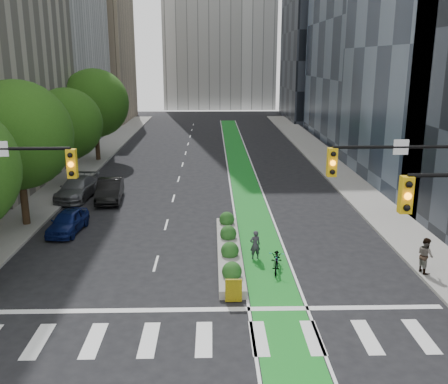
{
  "coord_description": "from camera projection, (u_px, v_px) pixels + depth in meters",
  "views": [
    {
      "loc": [
        0.33,
        -17.18,
        9.9
      ],
      "look_at": [
        0.97,
        8.52,
        3.0
      ],
      "focal_mm": 40.0,
      "sensor_mm": 36.0,
      "label": 1
    }
  ],
  "objects": [
    {
      "name": "sidewalk_right",
      "position": [
        343.0,
        175.0,
        43.55
      ],
      "size": [
        3.6,
        90.0,
        0.15
      ],
      "primitive_type": "cube",
      "color": "gray",
      "rests_on": "ground"
    },
    {
      "name": "parked_car_left_mid",
      "position": [
        110.0,
        190.0,
        35.66
      ],
      "size": [
        2.06,
        4.87,
        1.56
      ],
      "primitive_type": "imported",
      "rotation": [
        0.0,
        0.0,
        0.09
      ],
      "color": "black",
      "rests_on": "ground"
    },
    {
      "name": "cyclist",
      "position": [
        255.0,
        245.0,
        25.26
      ],
      "size": [
        0.63,
        0.5,
        1.52
      ],
      "primitive_type": "imported",
      "rotation": [
        0.0,
        0.0,
        3.42
      ],
      "color": "#312D36",
      "rests_on": "ground"
    },
    {
      "name": "pedestrian_near",
      "position": [
        425.0,
        255.0,
        23.32
      ],
      "size": [
        0.78,
        0.93,
        1.7
      ],
      "primitive_type": "imported",
      "rotation": [
        0.0,
        0.0,
        1.75
      ],
      "color": "gray",
      "rests_on": "sidewalk_right"
    },
    {
      "name": "parked_car_left_near",
      "position": [
        68.0,
        221.0,
        29.18
      ],
      "size": [
        1.91,
        4.05,
        1.34
      ],
      "primitive_type": "imported",
      "rotation": [
        0.0,
        0.0,
        -0.09
      ],
      "color": "#0E1A55",
      "rests_on": "ground"
    },
    {
      "name": "ground",
      "position": [
        204.0,
        325.0,
        19.15
      ],
      "size": [
        160.0,
        160.0,
        0.0
      ],
      "primitive_type": "plane",
      "color": "black",
      "rests_on": "ground"
    },
    {
      "name": "sidewalk_left",
      "position": [
        71.0,
        176.0,
        42.98
      ],
      "size": [
        3.6,
        90.0,
        0.15
      ],
      "primitive_type": "cube",
      "color": "gray",
      "rests_on": "ground"
    },
    {
      "name": "bike_lane_paint",
      "position": [
        239.0,
        164.0,
        48.18
      ],
      "size": [
        2.2,
        70.0,
        0.01
      ],
      "primitive_type": "cube",
      "color": "#167B20",
      "rests_on": "ground"
    },
    {
      "name": "building_dark_end",
      "position": [
        331.0,
        32.0,
        81.65
      ],
      "size": [
        14.0,
        18.0,
        28.0
      ],
      "primitive_type": "cube",
      "color": "black",
      "rests_on": "ground"
    },
    {
      "name": "tree_mid",
      "position": [
        17.0,
        135.0,
        29.03
      ],
      "size": [
        6.4,
        6.4,
        8.78
      ],
      "color": "black",
      "rests_on": "ground"
    },
    {
      "name": "bicycle",
      "position": [
        277.0,
        259.0,
        24.02
      ],
      "size": [
        1.04,
        2.15,
        1.08
      ],
      "primitive_type": "imported",
      "rotation": [
        0.0,
        0.0,
        -0.16
      ],
      "color": "gray",
      "rests_on": "ground"
    },
    {
      "name": "signal_right",
      "position": [
        436.0,
        200.0,
        18.56
      ],
      "size": [
        5.82,
        0.51,
        7.2
      ],
      "color": "black",
      "rests_on": "ground"
    },
    {
      "name": "parked_car_left_far",
      "position": [
        77.0,
        188.0,
        36.29
      ],
      "size": [
        2.56,
        5.35,
        1.5
      ],
      "primitive_type": "imported",
      "rotation": [
        0.0,
        0.0,
        -0.09
      ],
      "color": "#5A5B5F",
      "rests_on": "ground"
    },
    {
      "name": "building_tan_far",
      "position": [
        83.0,
        38.0,
        79.02
      ],
      "size": [
        14.0,
        16.0,
        26.0
      ],
      "primitive_type": "cube",
      "color": "tan",
      "rests_on": "ground"
    },
    {
      "name": "median_planter",
      "position": [
        229.0,
        248.0,
        25.88
      ],
      "size": [
        1.2,
        10.26,
        1.1
      ],
      "color": "gray",
      "rests_on": "ground"
    },
    {
      "name": "tree_far",
      "position": [
        95.0,
        103.0,
        48.3
      ],
      "size": [
        6.6,
        6.6,
        9.0
      ],
      "color": "black",
      "rests_on": "ground"
    },
    {
      "name": "tree_midfar",
      "position": [
        66.0,
        124.0,
        38.84
      ],
      "size": [
        5.6,
        5.6,
        7.76
      ],
      "color": "black",
      "rests_on": "ground"
    }
  ]
}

